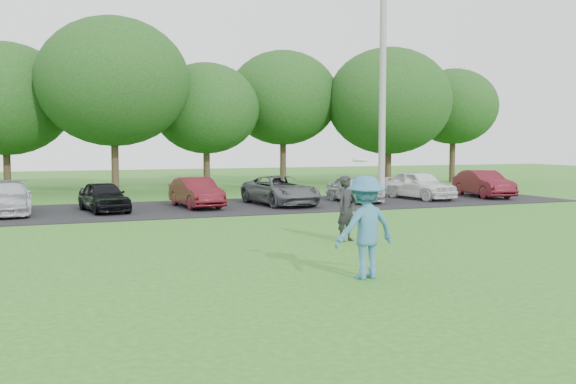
# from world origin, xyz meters

# --- Properties ---
(ground) EXTENTS (100.00, 100.00, 0.00)m
(ground) POSITION_xyz_m (0.00, 0.00, 0.00)
(ground) COLOR #29651D
(ground) RESTS_ON ground
(parking_lot) EXTENTS (32.00, 6.50, 0.03)m
(parking_lot) POSITION_xyz_m (0.00, 13.00, 0.01)
(parking_lot) COLOR black
(parking_lot) RESTS_ON ground
(utility_pole) EXTENTS (0.28, 0.28, 9.50)m
(utility_pole) POSITION_xyz_m (7.72, 12.35, 4.75)
(utility_pole) COLOR gray
(utility_pole) RESTS_ON ground
(frisbee_player) EXTENTS (1.30, 0.84, 2.22)m
(frisbee_player) POSITION_xyz_m (-0.12, -0.65, 0.95)
(frisbee_player) COLOR teal
(frisbee_player) RESTS_ON ground
(camera_bystander) EXTENTS (0.71, 0.59, 1.67)m
(camera_bystander) POSITION_xyz_m (1.59, 3.48, 0.83)
(camera_bystander) COLOR black
(camera_bystander) RESTS_ON ground
(parked_cars) EXTENTS (28.37, 4.40, 1.26)m
(parked_cars) POSITION_xyz_m (0.22, 12.98, 0.61)
(parked_cars) COLOR silver
(parked_cars) RESTS_ON parking_lot
(tree_row) EXTENTS (42.39, 9.85, 8.64)m
(tree_row) POSITION_xyz_m (1.51, 22.76, 4.91)
(tree_row) COLOR #38281C
(tree_row) RESTS_ON ground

